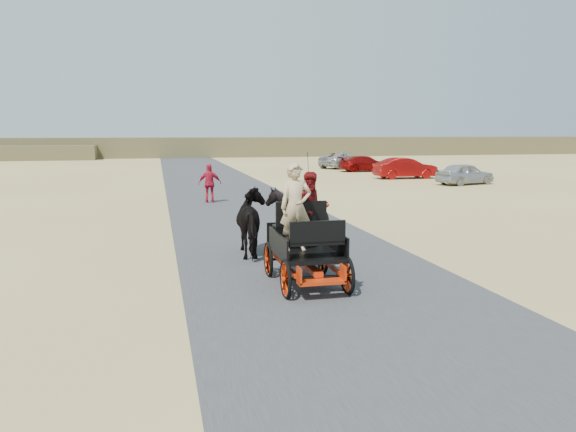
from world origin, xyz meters
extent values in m
plane|color=tan|center=(0.00, 0.00, 0.00)|extent=(140.00, 140.00, 0.00)
cube|color=#38383A|center=(0.00, 0.00, 0.01)|extent=(6.00, 140.00, 0.01)
cube|color=brown|center=(0.00, 62.00, 1.20)|extent=(140.00, 6.00, 2.40)
imported|color=black|center=(-1.00, 4.94, 0.85)|extent=(0.91, 2.01, 1.70)
imported|color=black|center=(0.10, 4.94, 0.85)|extent=(1.37, 1.54, 1.70)
imported|color=tan|center=(-0.65, 1.99, 1.62)|extent=(0.66, 0.43, 1.80)
imported|color=#660C0F|center=(-0.15, 2.54, 1.51)|extent=(0.77, 0.60, 1.58)
imported|color=#B4142B|center=(-1.13, 15.93, 0.86)|extent=(1.03, 0.48, 1.73)
imported|color=#B2B2B7|center=(14.53, 21.19, 0.64)|extent=(4.04, 2.50, 1.28)
imported|color=maroon|center=(12.92, 26.00, 0.70)|extent=(4.27, 1.58, 1.40)
imported|color=maroon|center=(12.72, 32.93, 0.61)|extent=(4.25, 1.76, 1.23)
imported|color=#B2B2B7|center=(12.53, 37.12, 0.70)|extent=(5.56, 4.52, 1.41)
camera|label=1|loc=(-3.39, -9.03, 3.15)|focal=35.00mm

